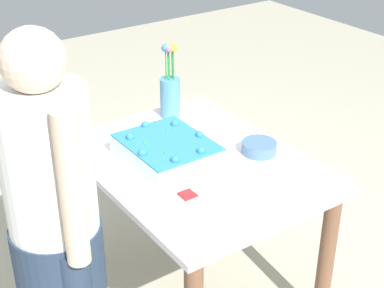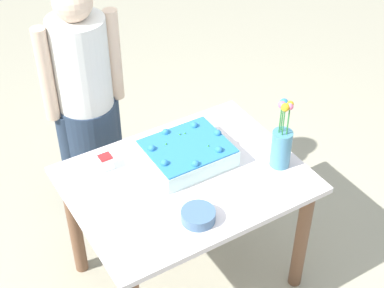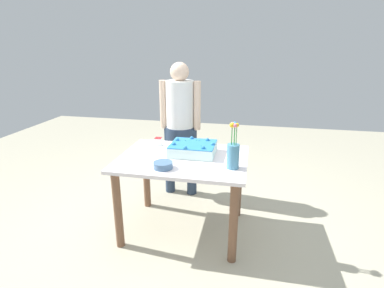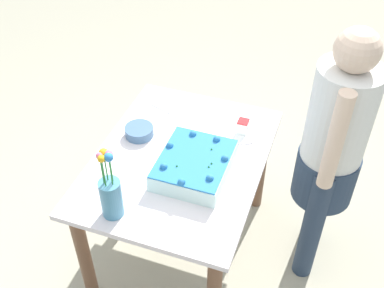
{
  "view_description": "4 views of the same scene",
  "coord_description": "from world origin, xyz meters",
  "views": [
    {
      "loc": [
        -1.79,
        1.26,
        1.98
      ],
      "look_at": [
        0.05,
        -0.01,
        0.78
      ],
      "focal_mm": 55.0,
      "sensor_mm": 36.0,
      "label": 1
    },
    {
      "loc": [
        -1.06,
        -1.8,
        2.62
      ],
      "look_at": [
        0.08,
        0.08,
        0.84
      ],
      "focal_mm": 55.0,
      "sensor_mm": 36.0,
      "label": 2
    },
    {
      "loc": [
        0.57,
        -2.37,
        1.66
      ],
      "look_at": [
        0.07,
        0.04,
        0.84
      ],
      "focal_mm": 28.0,
      "sensor_mm": 36.0,
      "label": 3
    },
    {
      "loc": [
        1.67,
        0.66,
        2.42
      ],
      "look_at": [
        0.02,
        0.08,
        0.86
      ],
      "focal_mm": 45.0,
      "sensor_mm": 36.0,
      "label": 4
    }
  ],
  "objects": [
    {
      "name": "ground_plane",
      "position": [
        0.0,
        0.0,
        0.0
      ],
      "size": [
        8.0,
        8.0,
        0.0
      ],
      "primitive_type": "plane",
      "color": "#ACA78F"
    },
    {
      "name": "fruit_bowl",
      "position": [
        -0.1,
        -0.27,
        0.75
      ],
      "size": [
        0.15,
        0.15,
        0.05
      ],
      "primitive_type": "cylinder",
      "color": "#486B91",
      "rests_on": "dining_table"
    },
    {
      "name": "sheet_cake",
      "position": [
        0.07,
        0.1,
        0.78
      ],
      "size": [
        0.4,
        0.34,
        0.12
      ],
      "color": "white",
      "rests_on": "dining_table"
    },
    {
      "name": "flower_vase",
      "position": [
        0.44,
        -0.15,
        0.86
      ],
      "size": [
        0.1,
        0.1,
        0.38
      ],
      "color": "teal",
      "rests_on": "dining_table"
    },
    {
      "name": "serving_plate_with_slice",
      "position": [
        -0.3,
        0.25,
        0.75
      ],
      "size": [
        0.2,
        0.2,
        0.08
      ],
      "color": "white",
      "rests_on": "dining_table"
    },
    {
      "name": "person_standing",
      "position": [
        -0.2,
        0.72,
        0.85
      ],
      "size": [
        0.45,
        0.31,
        1.49
      ],
      "rotation": [
        0.0,
        0.0,
        -1.57
      ],
      "color": "#27374E",
      "rests_on": "ground_plane"
    },
    {
      "name": "dining_table",
      "position": [
        0.0,
        0.0,
        0.59
      ],
      "size": [
        1.11,
        0.85,
        0.73
      ],
      "color": "white",
      "rests_on": "ground_plane"
    },
    {
      "name": "cake_knife",
      "position": [
        -0.35,
        -0.23,
        0.73
      ],
      "size": [
        0.09,
        0.21,
        0.0
      ],
      "primitive_type": "cube",
      "rotation": [
        0.0,
        0.0,
        1.23
      ],
      "color": "silver",
      "rests_on": "dining_table"
    }
  ]
}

